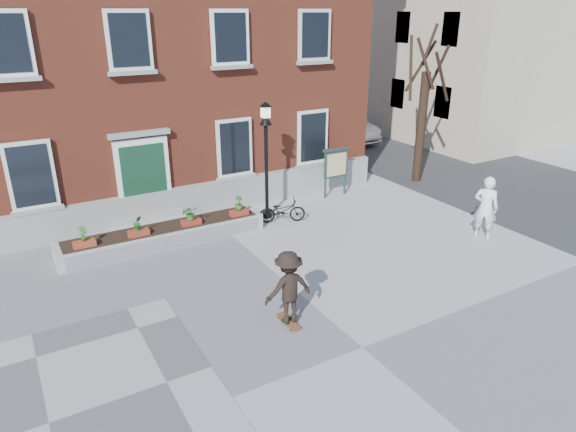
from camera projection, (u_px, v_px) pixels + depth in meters
ground at (362, 348)px, 10.81m from camera, size 100.00×100.00×0.00m
checker_patch at (49, 423)px, 8.82m from camera, size 6.00×6.00×0.01m
bicycle at (282, 211)px, 17.09m from camera, size 1.63×1.08×0.81m
parked_car at (340, 126)px, 27.76m from camera, size 2.01×4.94×1.59m
bystander at (486, 208)px, 15.69m from camera, size 0.79×0.87×1.99m
brick_building at (92, 19)px, 18.75m from camera, size 18.40×10.85×12.60m
planter_assembly at (165, 234)px, 15.54m from camera, size 6.20×1.12×1.15m
bare_tree at (422, 113)px, 20.39m from camera, size 1.83×1.83×6.16m
side_street at (402, 3)px, 32.44m from camera, size 15.20×36.00×14.50m
lamp_post at (266, 145)px, 16.69m from camera, size 0.40×0.40×3.93m
notice_board at (336, 164)px, 19.18m from camera, size 1.10×0.16×1.87m
skateboarder at (288, 288)px, 11.29m from camera, size 1.13×0.78×1.80m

